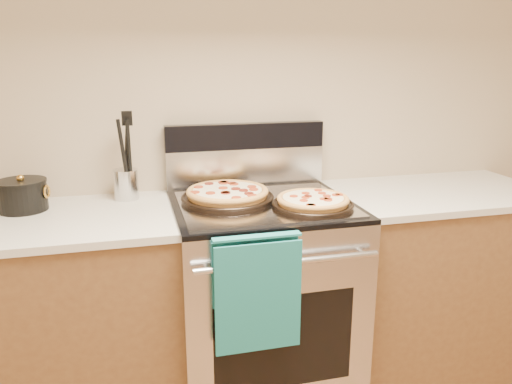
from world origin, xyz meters
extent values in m
plane|color=tan|center=(0.00, 2.00, 1.35)|extent=(4.00, 0.00, 4.00)
cube|color=#B7B7BC|center=(0.00, 1.65, 0.45)|extent=(0.76, 0.68, 0.90)
cube|color=black|center=(0.00, 1.31, 0.45)|extent=(0.56, 0.01, 0.40)
cube|color=black|center=(0.00, 1.65, 0.91)|extent=(0.76, 0.68, 0.02)
cube|color=silver|center=(0.00, 1.96, 1.01)|extent=(0.76, 0.06, 0.18)
cube|color=black|center=(0.00, 1.96, 1.16)|extent=(0.76, 0.06, 0.12)
cylinder|color=silver|center=(0.00, 1.27, 0.80)|extent=(0.70, 0.03, 0.03)
cube|color=gray|center=(0.00, 1.62, 0.92)|extent=(0.70, 0.55, 0.01)
cube|color=brown|center=(-0.88, 1.68, 0.44)|extent=(1.00, 0.62, 0.88)
cube|color=beige|center=(-0.88, 1.68, 0.90)|extent=(1.02, 0.64, 0.03)
cube|color=brown|center=(0.88, 1.68, 0.44)|extent=(1.00, 0.62, 0.88)
cube|color=beige|center=(0.88, 1.68, 0.90)|extent=(1.02, 0.64, 0.03)
cylinder|color=silver|center=(-0.56, 1.89, 0.98)|extent=(0.12, 0.12, 0.13)
cylinder|color=black|center=(-0.97, 1.82, 0.97)|extent=(0.23, 0.23, 0.12)
camera|label=1|loc=(-0.53, -0.32, 1.52)|focal=35.00mm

